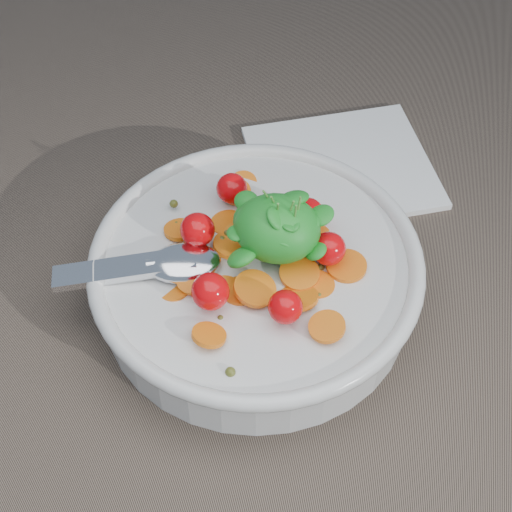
# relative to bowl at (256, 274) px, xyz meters

# --- Properties ---
(ground) EXTENTS (6.00, 6.00, 0.00)m
(ground) POSITION_rel_bowl_xyz_m (0.02, -0.01, -0.03)
(ground) COLOR #6D5D4E
(ground) RESTS_ON ground
(bowl) EXTENTS (0.27, 0.25, 0.10)m
(bowl) POSITION_rel_bowl_xyz_m (0.00, 0.00, 0.00)
(bowl) COLOR silver
(bowl) RESTS_ON ground
(napkin) EXTENTS (0.20, 0.19, 0.01)m
(napkin) POSITION_rel_bowl_xyz_m (0.05, 0.15, -0.03)
(napkin) COLOR white
(napkin) RESTS_ON ground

